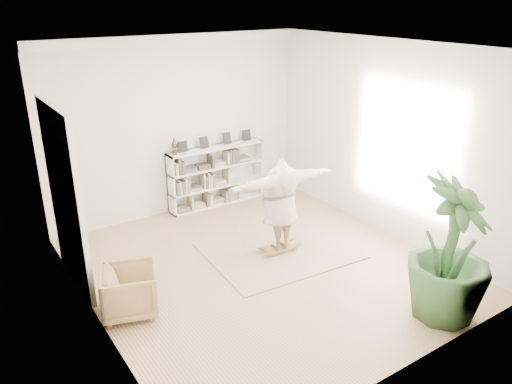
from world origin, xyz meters
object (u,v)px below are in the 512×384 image
bookshelf (216,176)px  rocker_board (279,248)px  person (280,202)px  armchair (129,291)px  houseplant (451,251)px

bookshelf → rocker_board: bearing=-94.0°
bookshelf → person: bearing=-94.0°
bookshelf → armchair: bearing=-137.1°
armchair → houseplant: 4.52m
armchair → rocker_board: 2.90m
armchair → rocker_board: bearing=-65.9°
armchair → rocker_board: size_ratio=1.39×
bookshelf → houseplant: size_ratio=1.06×
person → bookshelf: bearing=-90.0°
bookshelf → houseplant: houseplant is taller
bookshelf → armchair: size_ratio=2.83×
armchair → houseplant: bearing=-106.1°
armchair → houseplant: size_ratio=0.38×
rocker_board → person: size_ratio=0.27×
rocker_board → bookshelf: bearing=90.0°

